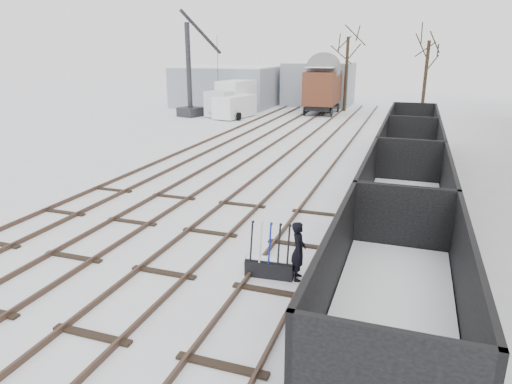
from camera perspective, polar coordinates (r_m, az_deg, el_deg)
ground at (r=12.86m, az=-11.45°, el=-9.96°), size 120.00×120.00×0.00m
tracks at (r=24.85m, az=4.52°, el=3.99°), size 13.90×52.00×0.16m
shed_left at (r=49.68m, az=-3.60°, el=13.06°), size 10.00×8.00×4.10m
shed_right at (r=50.86m, az=7.87°, el=13.26°), size 7.00×6.00×4.50m
ground_frame at (r=12.37m, az=1.73°, el=-9.27°), size 1.33×0.51×1.49m
worker at (r=12.05m, az=5.33°, el=-7.34°), size 0.51×0.66×1.61m
freight_wagon_a at (r=9.50m, az=16.68°, el=-14.02°), size 2.57×6.43×2.63m
freight_wagon_b at (r=15.35m, az=17.98°, el=-1.81°), size 2.57×6.43×2.63m
freight_wagon_c at (r=21.52m, az=18.54°, el=3.55°), size 2.57×6.43×2.63m
freight_wagon_d at (r=27.79m, az=18.84°, el=6.51°), size 2.57×6.43×2.63m
box_van_wagon at (r=43.82m, az=8.34°, el=12.93°), size 3.08×5.69×4.30m
lorry at (r=42.96m, az=-2.74°, el=11.74°), size 3.04×6.96×3.05m
panel_van at (r=40.80m, az=-2.64°, el=10.65°), size 2.73×4.69×1.94m
crane at (r=42.21m, az=-8.17°, el=12.60°), size 2.25×5.41×9.06m
tree_far_left at (r=46.13m, az=11.20°, el=14.20°), size 0.30×0.30×6.93m
tree_far_right at (r=45.03m, az=20.39°, el=13.15°), size 0.30×0.30×6.56m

